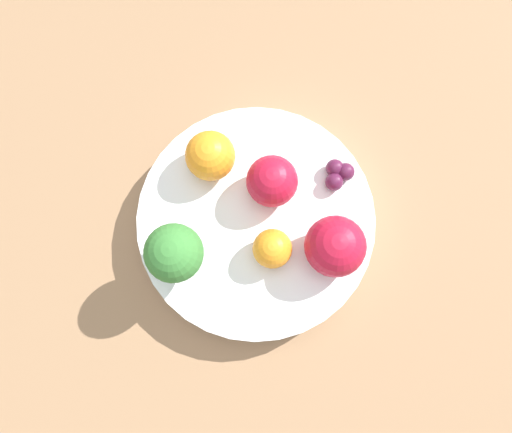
{
  "coord_description": "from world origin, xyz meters",
  "views": [
    {
      "loc": [
        -0.02,
        -0.1,
        0.55
      ],
      "look_at": [
        0.0,
        0.0,
        0.07
      ],
      "focal_mm": 35.0,
      "sensor_mm": 36.0,
      "label": 1
    }
  ],
  "objects": [
    {
      "name": "apple_red",
      "position": [
        0.07,
        -0.05,
        0.09
      ],
      "size": [
        0.06,
        0.06,
        0.06
      ],
      "color": "#B7142D",
      "rests_on": "bowl"
    },
    {
      "name": "ground_plane",
      "position": [
        0.0,
        0.0,
        0.0
      ],
      "size": [
        6.0,
        6.0,
        0.0
      ],
      "primitive_type": "plane",
      "color": "gray"
    },
    {
      "name": "orange_back",
      "position": [
        0.01,
        -0.04,
        0.08
      ],
      "size": [
        0.04,
        0.04,
        0.04
      ],
      "color": "orange",
      "rests_on": "bowl"
    },
    {
      "name": "broccoli",
      "position": [
        -0.08,
        -0.03,
        0.1
      ],
      "size": [
        0.05,
        0.05,
        0.07
      ],
      "color": "#8CB76B",
      "rests_on": "bowl"
    },
    {
      "name": "apple_green",
      "position": [
        0.02,
        0.03,
        0.08
      ],
      "size": [
        0.05,
        0.05,
        0.05
      ],
      "color": "#B7142D",
      "rests_on": "bowl"
    },
    {
      "name": "grape_cluster",
      "position": [
        0.09,
        0.03,
        0.07
      ],
      "size": [
        0.03,
        0.03,
        0.02
      ],
      "color": "#511938",
      "rests_on": "bowl"
    },
    {
      "name": "orange_front",
      "position": [
        -0.03,
        0.07,
        0.08
      ],
      "size": [
        0.05,
        0.05,
        0.05
      ],
      "color": "orange",
      "rests_on": "bowl"
    },
    {
      "name": "table_surface",
      "position": [
        0.0,
        0.0,
        0.01
      ],
      "size": [
        1.2,
        1.2,
        0.02
      ],
      "color": "#936D4C",
      "rests_on": "ground_plane"
    },
    {
      "name": "bowl",
      "position": [
        0.0,
        0.0,
        0.04
      ],
      "size": [
        0.24,
        0.24,
        0.04
      ],
      "color": "white",
      "rests_on": "table_surface"
    }
  ]
}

